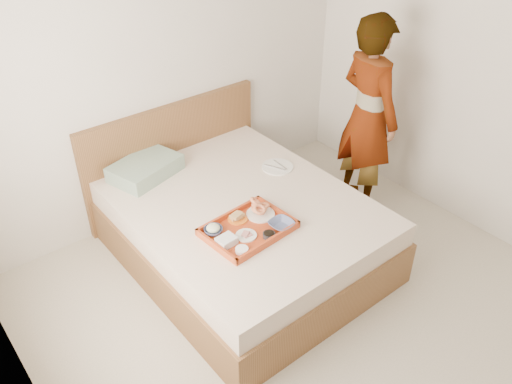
{
  "coord_description": "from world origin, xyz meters",
  "views": [
    {
      "loc": [
        -1.93,
        -1.52,
        2.78
      ],
      "look_at": [
        0.02,
        0.9,
        0.65
      ],
      "focal_mm": 36.95,
      "sensor_mm": 36.0,
      "label": 1
    }
  ],
  "objects": [
    {
      "name": "wall_left",
      "position": [
        -1.75,
        0.0,
        1.3
      ],
      "size": [
        0.01,
        4.0,
        2.6
      ],
      "primitive_type": "cube",
      "color": "silver",
      "rests_on": "ground"
    },
    {
      "name": "person",
      "position": [
        1.25,
        0.96,
        0.85
      ],
      "size": [
        0.49,
        0.67,
        1.69
      ],
      "primitive_type": "imported",
      "rotation": [
        0.0,
        0.0,
        1.43
      ],
      "color": "silver",
      "rests_on": "ground"
    },
    {
      "name": "navy_bowl_big",
      "position": [
        -0.02,
        0.58,
        0.57
      ],
      "size": [
        0.18,
        0.18,
        0.04
      ],
      "primitive_type": "imported",
      "rotation": [
        0.0,
        0.0,
        0.07
      ],
      "color": "#151C4B",
      "rests_on": "tray"
    },
    {
      "name": "prawn_plate",
      "position": [
        -0.04,
        0.78,
        0.55
      ],
      "size": [
        0.22,
        0.22,
        0.01
      ],
      "primitive_type": "cylinder",
      "rotation": [
        0.0,
        0.0,
        0.07
      ],
      "color": "white",
      "rests_on": "tray"
    },
    {
      "name": "pillow",
      "position": [
        -0.41,
        1.77,
        0.59
      ],
      "size": [
        0.6,
        0.49,
        0.13
      ],
      "primitive_type": "cube",
      "rotation": [
        0.0,
        0.0,
        0.28
      ],
      "color": "#94AC94",
      "rests_on": "bed"
    },
    {
      "name": "salad_bowl",
      "position": [
        -0.42,
        0.82,
        0.57
      ],
      "size": [
        0.14,
        0.14,
        0.04
      ],
      "primitive_type": "imported",
      "rotation": [
        0.0,
        0.0,
        0.07
      ],
      "color": "#151C4B",
      "rests_on": "tray"
    },
    {
      "name": "headboard",
      "position": [
        -0.03,
        1.97,
        0.47
      ],
      "size": [
        1.65,
        0.06,
        0.95
      ],
      "primitive_type": "cube",
      "color": "brown",
      "rests_on": "ground"
    },
    {
      "name": "bread_plate",
      "position": [
        -0.2,
        0.83,
        0.55
      ],
      "size": [
        0.15,
        0.15,
        0.01
      ],
      "primitive_type": "cylinder",
      "rotation": [
        0.0,
        0.0,
        0.07
      ],
      "color": "orange",
      "rests_on": "tray"
    },
    {
      "name": "wall_back",
      "position": [
        0.0,
        2.0,
        1.3
      ],
      "size": [
        3.5,
        0.01,
        2.6
      ],
      "primitive_type": "cube",
      "color": "silver",
      "rests_on": "ground"
    },
    {
      "name": "plastic_tub",
      "position": [
        -0.42,
        0.67,
        0.57
      ],
      "size": [
        0.13,
        0.11,
        0.05
      ],
      "primitive_type": "cube",
      "rotation": [
        0.0,
        0.0,
        0.07
      ],
      "color": "silver",
      "rests_on": "tray"
    },
    {
      "name": "bed",
      "position": [
        -0.03,
        1.0,
        0.27
      ],
      "size": [
        1.65,
        2.0,
        0.53
      ],
      "primitive_type": "cube",
      "color": "brown",
      "rests_on": "ground"
    },
    {
      "name": "cheese_round",
      "position": [
        -0.39,
        0.54,
        0.56
      ],
      "size": [
        0.09,
        0.09,
        0.03
      ],
      "primitive_type": "cylinder",
      "rotation": [
        0.0,
        0.0,
        0.07
      ],
      "color": "white",
      "rests_on": "tray"
    },
    {
      "name": "tray",
      "position": [
        -0.21,
        0.7,
        0.56
      ],
      "size": [
        0.61,
        0.47,
        0.05
      ],
      "primitive_type": "cube",
      "rotation": [
        0.0,
        0.0,
        0.07
      ],
      "color": "#B24921",
      "rests_on": "bed"
    },
    {
      "name": "ground",
      "position": [
        0.0,
        0.0,
        0.0
      ],
      "size": [
        3.5,
        4.0,
        0.01
      ],
      "primitive_type": "cube",
      "color": "beige",
      "rests_on": "ground"
    },
    {
      "name": "sauce_dish",
      "position": [
        -0.15,
        0.55,
        0.56
      ],
      "size": [
        0.09,
        0.09,
        0.03
      ],
      "primitive_type": "cylinder",
      "rotation": [
        0.0,
        0.0,
        0.07
      ],
      "color": "black",
      "rests_on": "tray"
    },
    {
      "name": "meat_plate",
      "position": [
        -0.27,
        0.65,
        0.55
      ],
      "size": [
        0.15,
        0.15,
        0.01
      ],
      "primitive_type": "cylinder",
      "rotation": [
        0.0,
        0.0,
        0.07
      ],
      "color": "white",
      "rests_on": "tray"
    },
    {
      "name": "dinner_plate",
      "position": [
        0.48,
        1.2,
        0.54
      ],
      "size": [
        0.28,
        0.28,
        0.01
      ],
      "primitive_type": "cylinder",
      "rotation": [
        0.0,
        0.0,
        0.1
      ],
      "color": "white",
      "rests_on": "bed"
    }
  ]
}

